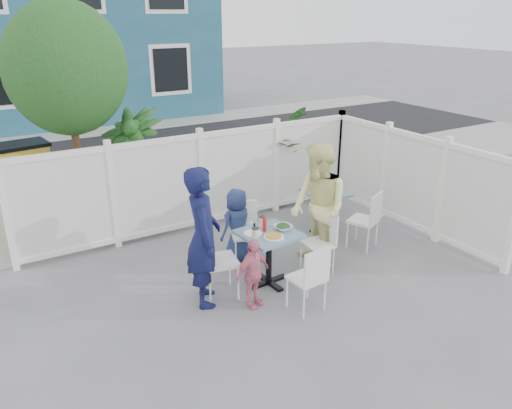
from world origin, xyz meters
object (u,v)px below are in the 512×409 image
utility_cabinet (28,186)px  man (203,237)px  spare_table (325,200)px  toddler (253,274)px  woman (318,208)px  boy (237,225)px  chair_left (213,255)px  main_table (269,244)px  chair_back (245,227)px  chair_right (323,237)px  chair_near (311,275)px

utility_cabinet → man: (1.46, -3.70, 0.20)m
spare_table → toddler: toddler is taller
spare_table → woman: (-0.89, -0.94, 0.37)m
boy → chair_left: bearing=31.5°
man → toddler: bearing=-111.2°
spare_table → toddler: (-2.16, -1.33, -0.09)m
main_table → spare_table: 1.97m
chair_back → woman: bearing=156.0°
chair_left → chair_right: 1.60m
chair_back → chair_right: bearing=152.5°
chair_near → man: bearing=134.0°
main_table → chair_back: size_ratio=0.86×
chair_back → woman: size_ratio=0.49×
chair_right → toddler: size_ratio=0.97×
boy → toddler: 1.26m
utility_cabinet → chair_left: utility_cabinet is taller
chair_back → boy: 0.11m
utility_cabinet → chair_near: (2.44, -4.56, -0.18)m
main_table → boy: bearing=90.8°
main_table → man: (-0.90, 0.05, 0.30)m
chair_right → woman: 0.41m
spare_table → chair_back: (-1.62, -0.21, -0.02)m
chair_near → man: man is taller
main_table → woman: woman is taller
main_table → chair_back: 0.78m
chair_near → main_table: bearing=90.5°
chair_right → man: (-1.73, 0.12, 0.38)m
man → boy: 1.23m
spare_table → man: (-2.61, -0.93, 0.35)m
spare_table → woman: bearing=-133.4°
chair_left → boy: boy is taller
woman → boy: woman is taller
spare_table → man: man is taller
chair_left → boy: 1.05m
toddler → chair_back: bearing=50.5°
chair_near → toddler: (-0.53, 0.46, -0.05)m
main_table → toddler: 0.59m
chair_left → toddler: size_ratio=1.12×
chair_near → man: 1.36m
main_table → woman: bearing=2.8°
main_table → chair_left: (-0.77, 0.09, 0.00)m
spare_table → toddler: 2.54m
utility_cabinet → chair_left: (1.60, -3.65, -0.10)m
chair_near → boy: bearing=88.4°
man → toddler: size_ratio=1.98×
utility_cabinet → chair_near: bearing=-69.7°
chair_near → spare_table: bearing=43.1°
man → toddler: man is taller
main_table → toddler: (-0.45, -0.35, -0.13)m
main_table → chair_near: bearing=-85.0°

